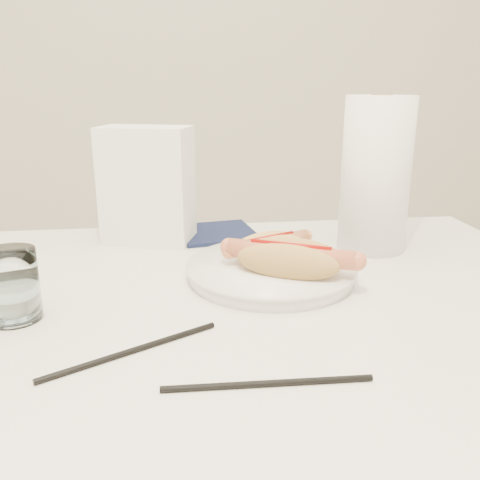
{
  "coord_description": "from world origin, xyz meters",
  "views": [
    {
      "loc": [
        -0.01,
        -0.64,
        1.04
      ],
      "look_at": [
        0.08,
        0.06,
        0.82
      ],
      "focal_mm": 38.15,
      "sensor_mm": 36.0,
      "label": 1
    }
  ],
  "objects": [
    {
      "name": "table",
      "position": [
        0.0,
        0.0,
        0.69
      ],
      "size": [
        1.2,
        0.8,
        0.75
      ],
      "color": "white",
      "rests_on": "ground"
    },
    {
      "name": "plate",
      "position": [
        0.13,
        0.08,
        0.76
      ],
      "size": [
        0.3,
        0.3,
        0.02
      ],
      "primitive_type": "cylinder",
      "rotation": [
        0.0,
        0.0,
        0.22
      ],
      "color": "white",
      "rests_on": "table"
    },
    {
      "name": "hotdog_left",
      "position": [
        0.13,
        0.11,
        0.79
      ],
      "size": [
        0.14,
        0.1,
        0.04
      ],
      "rotation": [
        0.0,
        0.0,
        0.45
      ],
      "color": "#E0B359",
      "rests_on": "plate"
    },
    {
      "name": "hotdog_right",
      "position": [
        0.15,
        0.04,
        0.79
      ],
      "size": [
        0.18,
        0.13,
        0.05
      ],
      "rotation": [
        0.0,
        0.0,
        -0.47
      ],
      "color": "tan",
      "rests_on": "plate"
    },
    {
      "name": "water_glass",
      "position": [
        -0.22,
        -0.02,
        0.8
      ],
      "size": [
        0.07,
        0.07,
        0.09
      ],
      "primitive_type": "cylinder",
      "color": "silver",
      "rests_on": "table"
    },
    {
      "name": "chopstick_near",
      "position": [
        -0.06,
        -0.12,
        0.75
      ],
      "size": [
        0.19,
        0.11,
        0.01
      ],
      "primitive_type": "cylinder",
      "rotation": [
        0.0,
        1.57,
        0.5
      ],
      "color": "black",
      "rests_on": "table"
    },
    {
      "name": "chopstick_far",
      "position": [
        0.08,
        -0.21,
        0.75
      ],
      "size": [
        0.21,
        0.01,
        0.01
      ],
      "primitive_type": "cylinder",
      "rotation": [
        0.0,
        1.57,
        -0.03
      ],
      "color": "black",
      "rests_on": "table"
    },
    {
      "name": "napkin_box",
      "position": [
        -0.06,
        0.3,
        0.86
      ],
      "size": [
        0.18,
        0.13,
        0.21
      ],
      "primitive_type": "cube",
      "rotation": [
        0.0,
        0.0,
        -0.3
      ],
      "color": "white",
      "rests_on": "table"
    },
    {
      "name": "navy_napkin",
      "position": [
        0.07,
        0.32,
        0.75
      ],
      "size": [
        0.16,
        0.16,
        0.01
      ],
      "primitive_type": "cube",
      "rotation": [
        0.0,
        0.0,
        0.16
      ],
      "color": "#111837",
      "rests_on": "table"
    },
    {
      "name": "paper_towel_roll",
      "position": [
        0.34,
        0.2,
        0.88
      ],
      "size": [
        0.14,
        0.14,
        0.27
      ],
      "primitive_type": "cylinder",
      "rotation": [
        0.0,
        0.0,
        0.18
      ],
      "color": "white",
      "rests_on": "table"
    }
  ]
}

